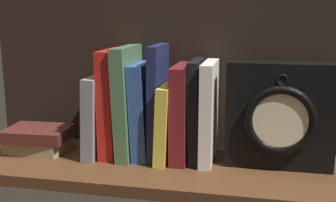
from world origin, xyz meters
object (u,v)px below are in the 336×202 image
(book_gray_chess, at_px, (100,114))
(book_navy_bierce, at_px, (156,102))
(book_green_romantic, at_px, (129,102))
(book_blue_modern, at_px, (143,110))
(book_black_skeptic, at_px, (197,111))
(book_red_requiem, at_px, (114,102))
(book_yellow_seinlanguage, at_px, (168,121))
(book_maroon_dawkins, at_px, (182,112))
(book_white_catcher, at_px, (209,112))
(framed_clock, at_px, (280,116))
(book_stack_side, at_px, (38,139))

(book_gray_chess, bearing_deg, book_navy_bierce, 0.00)
(book_green_romantic, height_order, book_navy_bierce, book_navy_bierce)
(book_blue_modern, bearing_deg, book_black_skeptic, 0.00)
(book_red_requiem, relative_size, book_yellow_seinlanguage, 1.43)
(book_maroon_dawkins, xyz_separation_m, book_white_catcher, (0.06, 0.00, 0.00))
(book_maroon_dawkins, height_order, book_white_catcher, book_white_catcher)
(framed_clock, bearing_deg, book_blue_modern, 177.93)
(book_maroon_dawkins, bearing_deg, book_navy_bierce, 180.00)
(book_gray_chess, bearing_deg, book_green_romantic, 0.00)
(book_blue_modern, xyz_separation_m, book_maroon_dawkins, (0.09, 0.00, -0.00))
(book_green_romantic, bearing_deg, book_white_catcher, 0.00)
(book_stack_side, bearing_deg, book_gray_chess, 10.93)
(book_white_catcher, bearing_deg, book_stack_side, -175.97)
(book_gray_chess, xyz_separation_m, book_blue_modern, (0.11, 0.00, 0.01))
(book_red_requiem, bearing_deg, book_green_romantic, 0.00)
(book_blue_modern, distance_m, book_stack_side, 0.27)
(book_black_skeptic, relative_size, book_white_catcher, 1.02)
(book_blue_modern, bearing_deg, book_stack_side, -173.59)
(book_maroon_dawkins, xyz_separation_m, framed_clock, (0.21, -0.01, 0.01))
(book_black_skeptic, bearing_deg, framed_clock, -3.48)
(book_black_skeptic, bearing_deg, book_maroon_dawkins, 180.00)
(framed_clock, bearing_deg, book_navy_bierce, 177.70)
(book_black_skeptic, bearing_deg, book_red_requiem, 180.00)
(book_blue_modern, distance_m, book_navy_bierce, 0.04)
(book_black_skeptic, bearing_deg, book_blue_modern, 180.00)
(book_red_requiem, distance_m, book_navy_bierce, 0.10)
(book_black_skeptic, xyz_separation_m, book_white_catcher, (0.03, 0.00, -0.00))
(book_yellow_seinlanguage, bearing_deg, book_maroon_dawkins, 0.00)
(book_yellow_seinlanguage, height_order, framed_clock, framed_clock)
(framed_clock, bearing_deg, book_stack_side, -178.18)
(book_red_requiem, xyz_separation_m, book_maroon_dawkins, (0.16, 0.00, -0.02))
(book_maroon_dawkins, bearing_deg, book_blue_modern, 180.00)
(book_yellow_seinlanguage, bearing_deg, book_green_romantic, 180.00)
(book_green_romantic, xyz_separation_m, book_black_skeptic, (0.16, 0.00, -0.01))
(book_green_romantic, relative_size, book_stack_side, 1.68)
(book_white_catcher, bearing_deg, book_maroon_dawkins, 180.00)
(book_black_skeptic, distance_m, book_stack_side, 0.39)
(book_navy_bierce, distance_m, book_stack_side, 0.30)
(book_yellow_seinlanguage, bearing_deg, book_black_skeptic, 0.00)
(book_red_requiem, relative_size, book_white_catcher, 1.10)
(book_white_catcher, distance_m, framed_clock, 0.15)
(book_white_catcher, xyz_separation_m, framed_clock, (0.15, -0.01, 0.00))
(book_navy_bierce, xyz_separation_m, book_white_catcher, (0.12, 0.00, -0.02))
(book_navy_bierce, height_order, book_stack_side, book_navy_bierce)
(book_gray_chess, relative_size, book_maroon_dawkins, 0.87)
(book_gray_chess, relative_size, book_blue_modern, 0.86)
(book_gray_chess, bearing_deg, book_yellow_seinlanguage, -0.00)
(book_blue_modern, distance_m, book_yellow_seinlanguage, 0.06)
(book_gray_chess, xyz_separation_m, book_yellow_seinlanguage, (0.16, -0.00, -0.01))
(book_green_romantic, bearing_deg, book_yellow_seinlanguage, -0.00)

